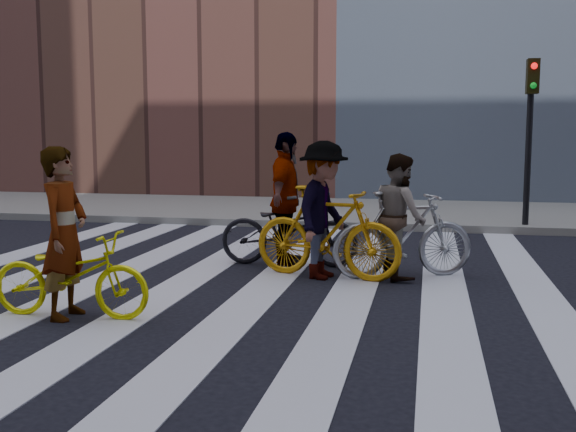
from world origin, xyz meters
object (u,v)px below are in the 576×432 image
(traffic_signal, at_px, (530,115))
(bike_dark_rear, at_px, (289,230))
(rider_rear, at_px, (285,199))
(rider_right, at_px, (323,210))
(bike_yellow_left, at_px, (70,275))
(bike_silver_mid, at_px, (403,235))
(rider_left, at_px, (64,233))
(rider_mid, at_px, (400,216))
(bike_yellow_right, at_px, (327,232))

(traffic_signal, bearing_deg, bike_dark_rear, -132.90)
(bike_dark_rear, xyz_separation_m, rider_rear, (-0.05, 0.00, 0.44))
(bike_dark_rear, distance_m, rider_right, 1.05)
(traffic_signal, bearing_deg, bike_yellow_left, -126.83)
(rider_rear, bearing_deg, traffic_signal, -44.09)
(bike_silver_mid, xyz_separation_m, rider_right, (-1.04, -0.23, 0.33))
(traffic_signal, xyz_separation_m, bike_yellow_left, (-5.53, -7.39, -1.82))
(rider_right, bearing_deg, traffic_signal, -20.40)
(rider_left, distance_m, rider_mid, 4.30)
(bike_yellow_left, bearing_deg, rider_rear, -28.39)
(bike_yellow_right, height_order, rider_right, rider_right)
(bike_yellow_right, relative_size, bike_dark_rear, 1.02)
(bike_dark_rear, bearing_deg, bike_yellow_left, 151.84)
(bike_yellow_left, distance_m, rider_rear, 3.65)
(rider_mid, bearing_deg, bike_dark_rear, 49.88)
(traffic_signal, relative_size, bike_yellow_right, 1.61)
(rider_mid, bearing_deg, bike_yellow_right, 81.33)
(bike_yellow_right, bearing_deg, rider_left, 148.97)
(bike_yellow_right, distance_m, bike_dark_rear, 1.01)
(rider_right, relative_size, rider_rear, 0.94)
(bike_yellow_right, distance_m, rider_left, 3.46)
(bike_silver_mid, xyz_separation_m, rider_rear, (-1.72, 0.52, 0.39))
(bike_dark_rear, bearing_deg, rider_mid, -108.73)
(rider_right, bearing_deg, bike_yellow_left, 150.19)
(traffic_signal, relative_size, rider_mid, 1.99)
(rider_rear, bearing_deg, rider_right, -138.83)
(bike_yellow_left, height_order, bike_yellow_right, bike_yellow_right)
(rider_right, distance_m, rider_rear, 1.01)
(bike_yellow_right, bearing_deg, bike_dark_rear, 54.99)
(rider_right, bearing_deg, bike_yellow_right, -77.00)
(bike_dark_rear, distance_m, rider_left, 3.68)
(bike_yellow_left, relative_size, rider_right, 0.94)
(bike_silver_mid, bearing_deg, bike_yellow_right, 80.67)
(rider_right, bearing_deg, rider_left, 149.58)
(bike_silver_mid, height_order, rider_left, rider_left)
(rider_left, bearing_deg, rider_mid, -52.76)
(rider_left, bearing_deg, bike_silver_mid, -53.17)
(traffic_signal, xyz_separation_m, bike_yellow_right, (-3.19, -4.91, -1.66))
(traffic_signal, distance_m, rider_mid, 5.39)
(bike_yellow_right, distance_m, rider_right, 0.30)
(bike_silver_mid, bearing_deg, bike_dark_rear, 50.38)
(bike_yellow_left, xyz_separation_m, rider_right, (2.29, 2.48, 0.46))
(traffic_signal, distance_m, bike_dark_rear, 5.94)
(bike_silver_mid, bearing_deg, rider_rear, 50.86)
(bike_yellow_left, relative_size, bike_silver_mid, 0.89)
(bike_silver_mid, bearing_deg, rider_mid, 67.78)
(bike_silver_mid, bearing_deg, traffic_signal, -47.31)
(bike_dark_rear, relative_size, rider_left, 1.13)
(bike_yellow_left, bearing_deg, rider_right, -44.58)
(bike_yellow_left, distance_m, bike_yellow_right, 3.41)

